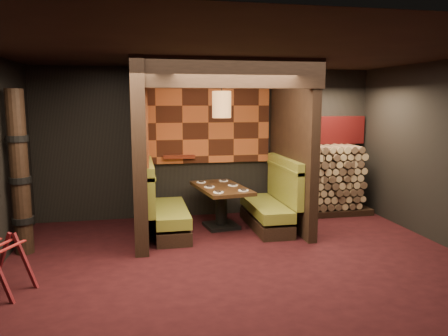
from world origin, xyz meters
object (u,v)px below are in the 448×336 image
booth_bench_right (272,205)px  pendant_lamp (222,104)px  firewood_stack (327,180)px  dining_table (221,200)px  totem_column (20,174)px  luggage_rack (1,264)px  booth_bench_left (164,211)px

booth_bench_right → pendant_lamp: pendant_lamp is taller
booth_bench_right → firewood_stack: (1.35, 0.70, 0.28)m
dining_table → totem_column: (-3.10, -0.72, 0.68)m
luggage_rack → firewood_stack: 5.90m
booth_bench_left → luggage_rack: booth_bench_left is taller
booth_bench_right → dining_table: 0.90m
luggage_rack → firewood_stack: bearing=26.8°
booth_bench_left → totem_column: (-2.09, -0.55, 0.79)m
booth_bench_right → totem_column: totem_column is taller
booth_bench_right → pendant_lamp: bearing=172.1°
booth_bench_left → firewood_stack: (3.25, 0.70, 0.28)m
booth_bench_left → firewood_stack: firewood_stack is taller
dining_table → luggage_rack: (-3.02, -2.13, -0.15)m
luggage_rack → pendant_lamp: bearing=34.5°
booth_bench_right → pendant_lamp: (-0.88, 0.12, 1.77)m
dining_table → totem_column: size_ratio=0.63×
booth_bench_right → pendant_lamp: 1.98m
pendant_lamp → firewood_stack: size_ratio=0.52×
booth_bench_left → booth_bench_right: same height
booth_bench_left → firewood_stack: bearing=12.2°
booth_bench_left → firewood_stack: 3.33m
pendant_lamp → booth_bench_left: bearing=-173.2°
luggage_rack → totem_column: (-0.08, 1.41, 0.83)m
booth_bench_right → luggage_rack: (-3.90, -1.96, -0.04)m
firewood_stack → booth_bench_left: bearing=-167.8°
dining_table → luggage_rack: 3.70m
booth_bench_left → booth_bench_right: bearing=0.0°
booth_bench_right → totem_column: size_ratio=0.67×
luggage_rack → booth_bench_left: bearing=44.3°
dining_table → luggage_rack: dining_table is taller
booth_bench_left → firewood_stack: size_ratio=0.92×
booth_bench_left → dining_table: (1.02, 0.17, 0.11)m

